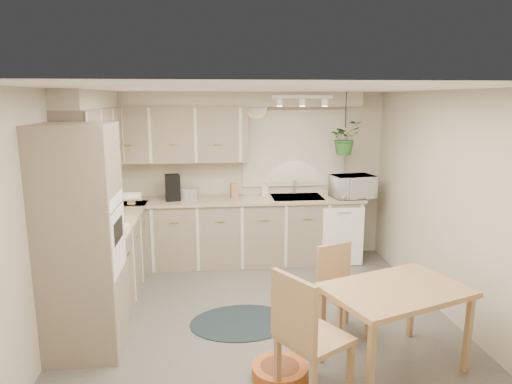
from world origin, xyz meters
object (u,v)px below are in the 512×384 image
chair_left (314,334)px  microwave (353,184)px  braided_rug (242,322)px  pet_bed (280,372)px  dining_table (394,327)px  chair_back (344,292)px

chair_left → microwave: bearing=126.1°
braided_rug → pet_bed: (0.25, -0.99, 0.05)m
dining_table → chair_back: (-0.27, 0.59, 0.07)m
dining_table → pet_bed: dining_table is taller
chair_left → pet_bed: chair_left is taller
chair_back → pet_bed: chair_back is taller
dining_table → pet_bed: (-1.01, -0.07, -0.31)m
braided_rug → pet_bed: bearing=-75.8°
chair_left → braided_rug: chair_left is taller
dining_table → microwave: size_ratio=2.04×
dining_table → braided_rug: 1.60m
dining_table → pet_bed: 1.06m
microwave → dining_table: bearing=-109.8°
microwave → chair_left: bearing=-122.8°
dining_table → chair_back: 0.65m
chair_back → pet_bed: (-0.74, -0.67, -0.39)m
braided_rug → dining_table: bearing=-36.1°
chair_back → pet_bed: 1.07m
dining_table → microwave: 2.77m
pet_bed → microwave: size_ratio=0.83×
dining_table → pet_bed: size_ratio=2.46×
chair_back → microwave: size_ratio=1.55×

